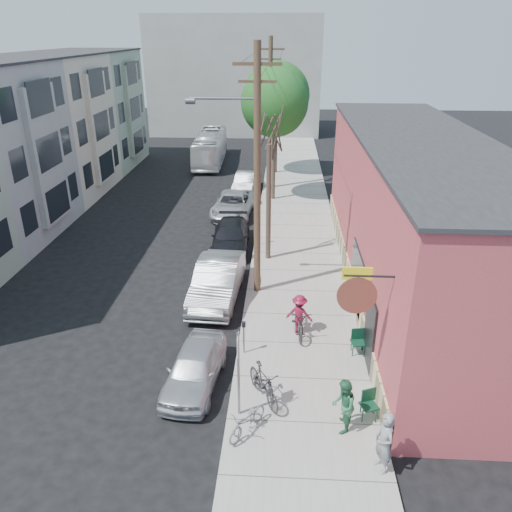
# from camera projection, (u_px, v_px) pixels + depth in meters

# --- Properties ---
(ground) EXTENTS (120.00, 120.00, 0.00)m
(ground) POSITION_uv_depth(u_px,v_px,m) (185.00, 343.00, 18.29)
(ground) COLOR black
(sidewalk) EXTENTS (4.50, 58.00, 0.15)m
(sidewalk) POSITION_uv_depth(u_px,v_px,m) (296.00, 233.00, 28.04)
(sidewalk) COLOR #A39E97
(sidewalk) RESTS_ON ground
(cafe_building) EXTENTS (6.60, 20.20, 6.61)m
(cafe_building) POSITION_uv_depth(u_px,v_px,m) (413.00, 216.00, 21.00)
(cafe_building) COLOR #B5434A
(cafe_building) RESTS_ON ground
(apartment_row) EXTENTS (6.30, 32.00, 9.00)m
(apartment_row) POSITION_uv_depth(u_px,v_px,m) (28.00, 140.00, 29.79)
(apartment_row) COLOR #96A58C
(apartment_row) RESTS_ON ground
(end_cap_building) EXTENTS (18.00, 8.00, 12.00)m
(end_cap_building) POSITION_uv_depth(u_px,v_px,m) (236.00, 75.00, 54.11)
(end_cap_building) COLOR #9A9B96
(end_cap_building) RESTS_ON ground
(sign_post) EXTENTS (0.07, 0.45, 2.80)m
(sign_post) POSITION_uv_depth(u_px,v_px,m) (238.00, 366.00, 14.00)
(sign_post) COLOR slate
(sign_post) RESTS_ON sidewalk
(parking_meter_near) EXTENTS (0.14, 0.14, 1.24)m
(parking_meter_near) POSITION_uv_depth(u_px,v_px,m) (244.00, 332.00, 17.13)
(parking_meter_near) COLOR slate
(parking_meter_near) RESTS_ON sidewalk
(parking_meter_far) EXTENTS (0.14, 0.14, 1.24)m
(parking_meter_far) POSITION_uv_depth(u_px,v_px,m) (259.00, 230.00, 25.98)
(parking_meter_far) COLOR slate
(parking_meter_far) RESTS_ON sidewalk
(utility_pole_near) EXTENTS (3.57, 0.28, 10.00)m
(utility_pole_near) POSITION_uv_depth(u_px,v_px,m) (256.00, 171.00, 19.52)
(utility_pole_near) COLOR #503A28
(utility_pole_near) RESTS_ON sidewalk
(utility_pole_far) EXTENTS (1.80, 0.28, 10.00)m
(utility_pole_far) POSITION_uv_depth(u_px,v_px,m) (270.00, 113.00, 33.74)
(utility_pole_far) COLOR #503A28
(utility_pole_far) RESTS_ON sidewalk
(tree_bare) EXTENTS (0.24, 0.24, 5.62)m
(tree_bare) POSITION_uv_depth(u_px,v_px,m) (269.00, 204.00, 23.61)
(tree_bare) COLOR #44392C
(tree_bare) RESTS_ON sidewalk
(tree_leafy_mid) EXTENTS (4.22, 4.22, 8.32)m
(tree_leafy_mid) POSITION_uv_depth(u_px,v_px,m) (274.00, 103.00, 30.95)
(tree_leafy_mid) COLOR #44392C
(tree_leafy_mid) RESTS_ON sidewalk
(tree_leafy_far) EXTENTS (4.94, 4.94, 8.35)m
(tree_leafy_far) POSITION_uv_depth(u_px,v_px,m) (277.00, 95.00, 37.29)
(tree_leafy_far) COLOR #44392C
(tree_leafy_far) RESTS_ON sidewalk
(patio_chair_a) EXTENTS (0.58, 0.58, 0.88)m
(patio_chair_a) POSITION_uv_depth(u_px,v_px,m) (358.00, 343.00, 17.26)
(patio_chair_a) COLOR #0F3625
(patio_chair_a) RESTS_ON sidewalk
(patio_chair_b) EXTENTS (0.65, 0.65, 0.88)m
(patio_chair_b) POSITION_uv_depth(u_px,v_px,m) (369.00, 405.00, 14.36)
(patio_chair_b) COLOR #0F3625
(patio_chair_b) RESTS_ON sidewalk
(patron_grey) EXTENTS (0.60, 0.74, 1.77)m
(patron_grey) POSITION_uv_depth(u_px,v_px,m) (384.00, 443.00, 12.47)
(patron_grey) COLOR gray
(patron_grey) RESTS_ON sidewalk
(patron_green) EXTENTS (0.75, 0.90, 1.65)m
(patron_green) POSITION_uv_depth(u_px,v_px,m) (343.00, 406.00, 13.77)
(patron_green) COLOR #2B6D46
(patron_green) RESTS_ON sidewalk
(cyclist) EXTENTS (1.12, 0.81, 1.55)m
(cyclist) POSITION_uv_depth(u_px,v_px,m) (299.00, 314.00, 18.33)
(cyclist) COLOR maroon
(cyclist) RESTS_ON sidewalk
(cyclist_bike) EXTENTS (0.91, 2.18, 1.12)m
(cyclist_bike) POSITION_uv_depth(u_px,v_px,m) (299.00, 319.00, 18.42)
(cyclist_bike) COLOR black
(cyclist_bike) RESTS_ON sidewalk
(parked_bike_a) EXTENTS (1.41, 1.97, 1.17)m
(parked_bike_a) POSITION_uv_depth(u_px,v_px,m) (264.00, 384.00, 15.01)
(parked_bike_a) COLOR black
(parked_bike_a) RESTS_ON sidewalk
(parked_bike_b) EXTENTS (1.33, 1.63, 0.83)m
(parked_bike_b) POSITION_uv_depth(u_px,v_px,m) (248.00, 421.00, 13.83)
(parked_bike_b) COLOR slate
(parked_bike_b) RESTS_ON sidewalk
(car_0) EXTENTS (1.89, 3.94, 1.30)m
(car_0) POSITION_uv_depth(u_px,v_px,m) (195.00, 368.00, 15.87)
(car_0) COLOR silver
(car_0) RESTS_ON ground
(car_1) EXTENTS (2.02, 5.12, 1.66)m
(car_1) POSITION_uv_depth(u_px,v_px,m) (217.00, 281.00, 20.98)
(car_1) COLOR #95999C
(car_1) RESTS_ON ground
(car_2) EXTENTS (2.03, 4.67, 1.34)m
(car_2) POSITION_uv_depth(u_px,v_px,m) (231.00, 237.00, 25.89)
(car_2) COLOR black
(car_2) RESTS_ON ground
(car_3) EXTENTS (2.67, 5.06, 1.36)m
(car_3) POSITION_uv_depth(u_px,v_px,m) (233.00, 204.00, 30.67)
(car_3) COLOR #B9BEC1
(car_3) RESTS_ON ground
(car_4) EXTENTS (1.70, 4.10, 1.32)m
(car_4) POSITION_uv_depth(u_px,v_px,m) (246.00, 183.00, 35.15)
(car_4) COLOR #A4A8AC
(car_4) RESTS_ON ground
(bus) EXTENTS (2.55, 9.38, 2.59)m
(bus) POSITION_uv_depth(u_px,v_px,m) (210.00, 147.00, 42.75)
(bus) COLOR white
(bus) RESTS_ON ground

